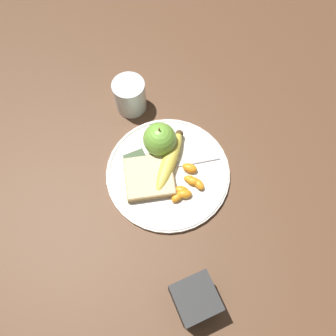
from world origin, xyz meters
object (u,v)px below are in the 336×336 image
at_px(banana, 170,160).
at_px(plate, 168,172).
at_px(bread_slice, 150,179).
at_px(jam_packet, 136,161).
at_px(fork, 172,166).
at_px(condiment_caddy, 194,299).
at_px(juice_glass, 130,96).
at_px(apple, 160,139).

bearing_deg(banana, plate, -123.50).
distance_m(bread_slice, jam_packet, 0.06).
relative_size(plate, bread_slice, 2.18).
bearing_deg(fork, bread_slice, 24.65).
bearing_deg(condiment_caddy, jam_packet, 89.06).
distance_m(juice_glass, apple, 0.15).
bearing_deg(bread_slice, condiment_caddy, -93.93).
bearing_deg(juice_glass, fork, -83.65).
distance_m(apple, fork, 0.07).
relative_size(jam_packet, condiment_caddy, 0.51).
bearing_deg(jam_packet, banana, -24.26).
bearing_deg(fork, plate, 45.44).
distance_m(plate, condiment_caddy, 0.28).
bearing_deg(condiment_caddy, banana, 75.25).
distance_m(bread_slice, condiment_caddy, 0.27).
bearing_deg(plate, jam_packet, 139.77).
distance_m(banana, condiment_caddy, 0.30).
distance_m(plate, banana, 0.03).
xyz_separation_m(apple, fork, (0.00, -0.06, -0.04)).
xyz_separation_m(bread_slice, condiment_caddy, (-0.02, -0.27, 0.03)).
distance_m(fork, jam_packet, 0.08).
bearing_deg(fork, juice_glass, -71.66).
bearing_deg(plate, condiment_caddy, -103.33).
bearing_deg(juice_glass, apple, -82.94).
distance_m(apple, banana, 0.05).
xyz_separation_m(plate, apple, (0.01, 0.07, 0.04)).
bearing_deg(jam_packet, plate, -40.23).
bearing_deg(banana, condiment_caddy, -104.75).
distance_m(plate, apple, 0.08).
height_order(apple, jam_packet, apple).
height_order(bread_slice, condiment_caddy, condiment_caddy).
distance_m(jam_packet, condiment_caddy, 0.33).
relative_size(juice_glass, apple, 0.99).
bearing_deg(apple, bread_slice, -127.40).
xyz_separation_m(banana, jam_packet, (-0.07, 0.03, -0.01)).
height_order(plate, apple, apple).
xyz_separation_m(juice_glass, condiment_caddy, (-0.05, -0.49, 0.01)).
xyz_separation_m(apple, banana, (0.00, -0.05, -0.02)).
distance_m(plate, fork, 0.02).
bearing_deg(jam_packet, apple, 13.18).
height_order(juice_glass, bread_slice, juice_glass).
relative_size(banana, jam_packet, 2.96).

